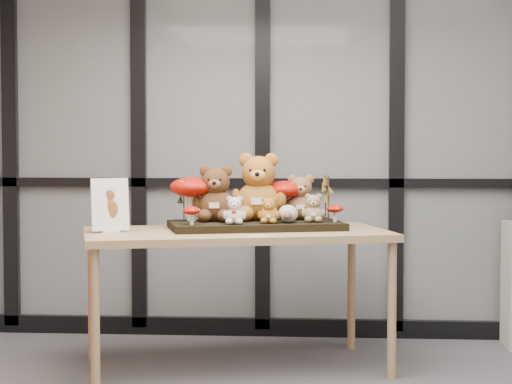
# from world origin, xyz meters

# --- Properties ---
(room_shell) EXTENTS (5.00, 5.00, 5.00)m
(room_shell) POSITION_xyz_m (0.00, 0.00, 1.68)
(room_shell) COLOR beige
(room_shell) RESTS_ON floor
(glass_partition) EXTENTS (4.90, 0.06, 2.78)m
(glass_partition) POSITION_xyz_m (-0.00, 2.47, 1.42)
(glass_partition) COLOR #2D383F
(glass_partition) RESTS_ON floor
(display_table) EXTENTS (1.90, 1.30, 0.81)m
(display_table) POSITION_xyz_m (-0.54, 1.52, 0.75)
(display_table) COLOR tan
(display_table) RESTS_ON floor
(diorama_tray) EXTENTS (1.09, 0.74, 0.04)m
(diorama_tray) POSITION_xyz_m (-0.43, 1.62, 0.83)
(diorama_tray) COLOR black
(diorama_tray) RESTS_ON display_table
(bear_pooh_yellow) EXTENTS (0.41, 0.38, 0.44)m
(bear_pooh_yellow) POSITION_xyz_m (-0.42, 1.72, 1.08)
(bear_pooh_yellow) COLOR #A2611F
(bear_pooh_yellow) RESTS_ON diorama_tray
(bear_brown_medium) EXTENTS (0.33, 0.32, 0.36)m
(bear_brown_medium) POSITION_xyz_m (-0.67, 1.63, 1.04)
(bear_brown_medium) COLOR #4D2D16
(bear_brown_medium) RESTS_ON diorama_tray
(bear_tan_back) EXTENTS (0.27, 0.26, 0.30)m
(bear_tan_back) POSITION_xyz_m (-0.17, 1.79, 1.01)
(bear_tan_back) COLOR brown
(bear_tan_back) RESTS_ON diorama_tray
(bear_small_yellow) EXTENTS (0.15, 0.15, 0.17)m
(bear_small_yellow) POSITION_xyz_m (-0.35, 1.50, 0.94)
(bear_small_yellow) COLOR #AA6921
(bear_small_yellow) RESTS_ON diorama_tray
(bear_white_bow) EXTENTS (0.16, 0.15, 0.18)m
(bear_white_bow) POSITION_xyz_m (-0.54, 1.43, 0.94)
(bear_white_bow) COLOR silver
(bear_white_bow) RESTS_ON diorama_tray
(bear_beige_small) EXTENTS (0.17, 0.16, 0.18)m
(bear_beige_small) POSITION_xyz_m (-0.10, 1.61, 0.95)
(bear_beige_small) COLOR #98834F
(bear_beige_small) RESTS_ON diorama_tray
(plush_cream_hedgehog) EXTENTS (0.11, 0.10, 0.11)m
(plush_cream_hedgehog) POSITION_xyz_m (-0.24, 1.55, 0.91)
(plush_cream_hedgehog) COLOR beige
(plush_cream_hedgehog) RESTS_ON diorama_tray
(mushroom_back_left) EXTENTS (0.26, 0.26, 0.29)m
(mushroom_back_left) POSITION_xyz_m (-0.82, 1.64, 1.00)
(mushroom_back_left) COLOR #9A0F04
(mushroom_back_left) RESTS_ON diorama_tray
(mushroom_back_right) EXTENTS (0.23, 0.23, 0.26)m
(mushroom_back_right) POSITION_xyz_m (-0.27, 1.79, 0.99)
(mushroom_back_right) COLOR #9A0F04
(mushroom_back_right) RESTS_ON diorama_tray
(mushroom_front_left) EXTENTS (0.10, 0.10, 0.11)m
(mushroom_front_left) POSITION_xyz_m (-0.78, 1.38, 0.91)
(mushroom_front_left) COLOR #9A0F04
(mushroom_front_left) RESTS_ON diorama_tray
(mushroom_front_right) EXTENTS (0.10, 0.10, 0.11)m
(mushroom_front_right) POSITION_xyz_m (0.03, 1.63, 0.91)
(mushroom_front_right) COLOR #9A0F04
(mushroom_front_right) RESTS_ON diorama_tray
(sprig_green_far_left) EXTENTS (0.05, 0.05, 0.26)m
(sprig_green_far_left) POSITION_xyz_m (-0.86, 1.63, 0.99)
(sprig_green_far_left) COLOR #17350C
(sprig_green_far_left) RESTS_ON diorama_tray
(sprig_green_mid_left) EXTENTS (0.05, 0.05, 0.26)m
(sprig_green_mid_left) POSITION_xyz_m (-0.77, 1.72, 0.99)
(sprig_green_mid_left) COLOR #17350C
(sprig_green_mid_left) RESTS_ON diorama_tray
(sprig_dry_far_right) EXTENTS (0.05, 0.05, 0.27)m
(sprig_dry_far_right) POSITION_xyz_m (-0.02, 1.84, 0.99)
(sprig_dry_far_right) COLOR brown
(sprig_dry_far_right) RESTS_ON diorama_tray
(sprig_dry_mid_right) EXTENTS (0.05, 0.05, 0.27)m
(sprig_dry_mid_right) POSITION_xyz_m (-0.01, 1.71, 0.99)
(sprig_dry_mid_right) COLOR brown
(sprig_dry_mid_right) RESTS_ON diorama_tray
(sprig_green_centre) EXTENTS (0.05, 0.05, 0.19)m
(sprig_green_centre) POSITION_xyz_m (-0.53, 1.79, 0.95)
(sprig_green_centre) COLOR #17350C
(sprig_green_centre) RESTS_ON diorama_tray
(sign_holder) EXTENTS (0.21, 0.13, 0.31)m
(sign_holder) POSITION_xyz_m (-1.24, 1.35, 0.96)
(sign_holder) COLOR silver
(sign_holder) RESTS_ON display_table
(label_card) EXTENTS (0.10, 0.03, 0.00)m
(label_card) POSITION_xyz_m (-0.40, 1.20, 0.81)
(label_card) COLOR white
(label_card) RESTS_ON display_table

